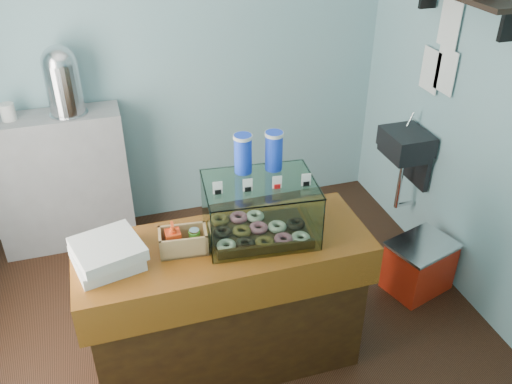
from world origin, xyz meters
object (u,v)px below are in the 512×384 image
object	(u,v)px
counter	(227,304)
coffee_urn	(62,79)
red_cooler	(419,266)
display_case	(259,204)

from	to	relation	value
counter	coffee_urn	distance (m)	1.96
counter	red_cooler	world-z (taller)	counter
coffee_urn	red_cooler	size ratio (longest dim) A/B	0.95
counter	red_cooler	size ratio (longest dim) A/B	3.05
red_cooler	display_case	bearing A→B (deg)	171.80
counter	display_case	bearing A→B (deg)	15.09
counter	coffee_urn	size ratio (longest dim) A/B	3.21
display_case	coffee_urn	world-z (taller)	coffee_urn
counter	red_cooler	distance (m)	1.51
display_case	coffee_urn	bearing A→B (deg)	128.03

